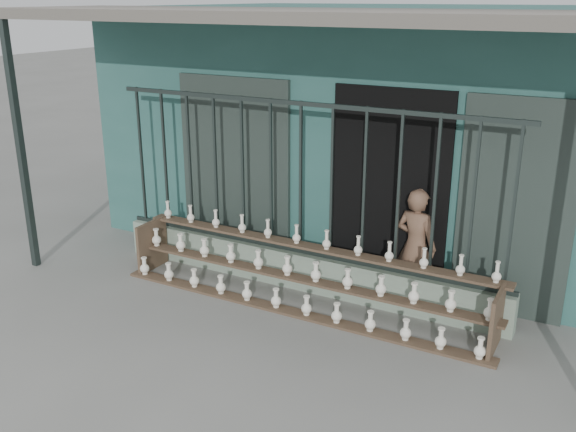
% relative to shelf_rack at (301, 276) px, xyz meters
% --- Properties ---
extents(ground, '(60.00, 60.00, 0.00)m').
position_rel_shelf_rack_xyz_m(ground, '(-0.22, -0.89, -0.36)').
color(ground, slate).
extents(workshop_building, '(7.40, 6.60, 3.21)m').
position_rel_shelf_rack_xyz_m(workshop_building, '(-0.22, 3.34, 1.26)').
color(workshop_building, '#2A5A54').
rests_on(workshop_building, ground).
extents(parapet_wall, '(5.00, 0.20, 0.45)m').
position_rel_shelf_rack_xyz_m(parapet_wall, '(-0.22, 0.41, -0.14)').
color(parapet_wall, gray).
rests_on(parapet_wall, ground).
extents(security_fence, '(5.00, 0.04, 1.80)m').
position_rel_shelf_rack_xyz_m(security_fence, '(-0.22, 0.41, 0.99)').
color(security_fence, '#283330').
rests_on(security_fence, parapet_wall).
extents(shelf_rack, '(4.50, 0.68, 0.85)m').
position_rel_shelf_rack_xyz_m(shelf_rack, '(0.00, 0.00, 0.00)').
color(shelf_rack, brown).
rests_on(shelf_rack, ground).
extents(elderly_woman, '(0.56, 0.43, 1.35)m').
position_rel_shelf_rack_xyz_m(elderly_woman, '(1.09, 0.71, 0.32)').
color(elderly_woman, brown).
rests_on(elderly_woman, ground).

